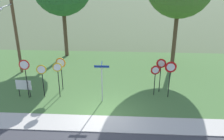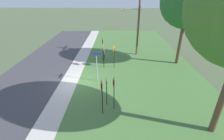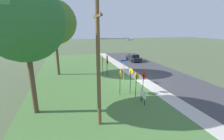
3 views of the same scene
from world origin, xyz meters
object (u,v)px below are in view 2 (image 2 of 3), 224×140
at_px(stop_sign_near_left, 103,52).
at_px(stop_sign_near_right, 102,44).
at_px(stop_sign_far_center, 114,52).
at_px(yield_sign_far_left, 114,86).
at_px(utility_pole, 137,21).
at_px(notice_board, 104,53).
at_px(stop_sign_far_left, 103,49).
at_px(street_name_post, 97,65).
at_px(oak_tree_left, 188,1).
at_px(yield_sign_near_left, 106,85).
at_px(yield_sign_near_right, 101,89).

xyz_separation_m(stop_sign_near_left, stop_sign_near_right, (-2.10, -0.25, 0.22)).
height_order(stop_sign_far_center, yield_sign_far_left, yield_sign_far_left).
distance_m(utility_pole, notice_board, 5.61).
relative_size(stop_sign_near_left, yield_sign_far_left, 1.00).
height_order(stop_sign_near_left, stop_sign_far_left, stop_sign_near_left).
bearing_deg(street_name_post, oak_tree_left, 115.27).
xyz_separation_m(stop_sign_far_left, notice_board, (-1.36, -0.00, -0.90)).
xyz_separation_m(stop_sign_near_right, street_name_post, (5.07, -0.16, -0.38)).
bearing_deg(yield_sign_far_left, stop_sign_near_left, -163.37).
bearing_deg(yield_sign_far_left, street_name_post, -151.38).
distance_m(stop_sign_near_left, stop_sign_far_center, 1.10).
relative_size(stop_sign_near_left, yield_sign_near_left, 1.13).
bearing_deg(yield_sign_near_left, stop_sign_near_left, 178.12).
xyz_separation_m(yield_sign_far_left, oak_tree_left, (-8.32, 7.28, 4.79)).
xyz_separation_m(stop_sign_near_left, yield_sign_near_left, (6.51, 0.61, -0.15)).
height_order(yield_sign_near_left, oak_tree_left, oak_tree_left).
bearing_deg(oak_tree_left, notice_board, -96.90).
bearing_deg(utility_pole, stop_sign_far_left, -51.03).
relative_size(stop_sign_near_right, yield_sign_near_left, 1.25).
height_order(stop_sign_near_right, stop_sign_far_left, stop_sign_near_right).
height_order(yield_sign_near_left, notice_board, yield_sign_near_left).
relative_size(street_name_post, oak_tree_left, 0.29).
height_order(stop_sign_near_left, stop_sign_near_right, stop_sign_near_right).
distance_m(stop_sign_near_right, utility_pole, 5.21).
distance_m(yield_sign_far_left, street_name_post, 4.25).
distance_m(stop_sign_far_center, oak_tree_left, 8.88).
distance_m(stop_sign_far_left, yield_sign_near_right, 8.53).
height_order(street_name_post, notice_board, street_name_post).
bearing_deg(oak_tree_left, stop_sign_far_center, -79.71).
distance_m(notice_board, oak_tree_left, 10.37).
bearing_deg(stop_sign_far_left, yield_sign_far_left, -0.86).
height_order(stop_sign_far_left, notice_board, stop_sign_far_left).
xyz_separation_m(stop_sign_near_right, yield_sign_near_left, (8.61, 0.86, -0.38)).
height_order(yield_sign_near_right, utility_pole, utility_pole).
height_order(stop_sign_far_center, oak_tree_left, oak_tree_left).
distance_m(stop_sign_near_right, yield_sign_near_left, 8.66).
distance_m(stop_sign_far_left, street_name_post, 4.04).
xyz_separation_m(yield_sign_near_left, yield_sign_far_left, (0.42, 0.52, 0.22)).
bearing_deg(yield_sign_near_right, stop_sign_near_right, -177.06).
height_order(stop_sign_far_center, utility_pole, utility_pole).
bearing_deg(yield_sign_far_left, stop_sign_far_left, -163.83).
height_order(stop_sign_near_left, notice_board, stop_sign_near_left).
bearing_deg(street_name_post, notice_board, 175.75).
bearing_deg(stop_sign_far_center, notice_board, -145.21).
xyz_separation_m(yield_sign_near_left, street_name_post, (-3.54, -1.02, -0.01)).
bearing_deg(yield_sign_near_right, oak_tree_left, 136.96).
xyz_separation_m(stop_sign_far_left, oak_tree_left, (-0.33, 8.51, 4.94)).
bearing_deg(yield_sign_near_left, stop_sign_far_center, 168.53).
height_order(street_name_post, oak_tree_left, oak_tree_left).
relative_size(yield_sign_near_left, yield_sign_near_right, 0.85).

